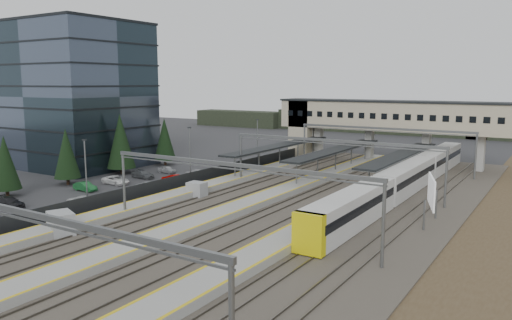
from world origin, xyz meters
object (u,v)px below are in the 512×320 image
Objects in this scene: relay_cabin_near at (61,224)px; billboard at (431,193)px; train at (406,179)px; office_building at (71,95)px; footbridge at (374,119)px; relay_cabin_far at (197,190)px.

billboard reaches higher than relay_cabin_near.
billboard is at bearing -65.17° from train.
footbridge is (43.70, 30.00, -4.26)m from office_building.
relay_cabin_near is 0.06× the size of train.
relay_cabin_far is at bearing -13.90° from office_building.
office_building is 10.76× the size of relay_cabin_far.
office_building is 7.31× the size of relay_cabin_near.
relay_cabin_far is (34.51, -8.54, -11.21)m from office_building.
relay_cabin_near reaches higher than relay_cabin_far.
office_building is 0.60× the size of footbridge.
train is (56.00, 7.70, -10.21)m from office_building.
relay_cabin_near is 0.08× the size of footbridge.
relay_cabin_near is at bearing -39.38° from office_building.
billboard is at bearing -5.26° from office_building.
relay_cabin_far is 26.95m from train.
office_building is at bearing 174.74° from billboard.
footbridge is (9.20, 38.54, 6.95)m from relay_cabin_far.
relay_cabin_far is 0.40× the size of billboard.
relay_cabin_near is 1.47× the size of relay_cabin_far.
footbridge is 7.11× the size of billboard.
office_building is at bearing -172.17° from train.
office_building is at bearing 166.10° from relay_cabin_far.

